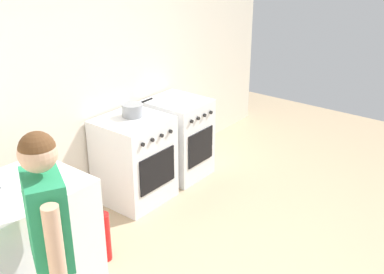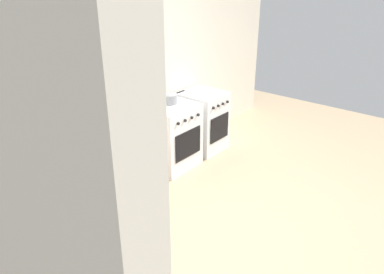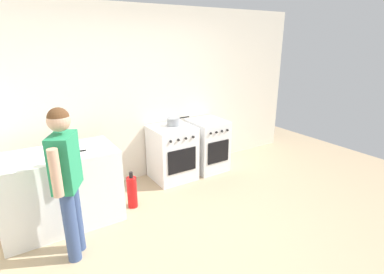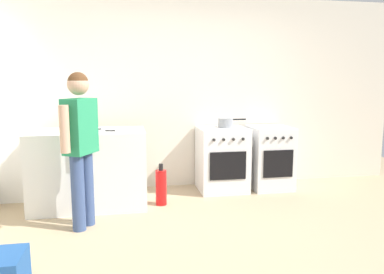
{
  "view_description": "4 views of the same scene",
  "coord_description": "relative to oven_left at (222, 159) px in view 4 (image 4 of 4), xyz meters",
  "views": [
    {
      "loc": [
        -2.63,
        -1.45,
        2.49
      ],
      "look_at": [
        0.08,
        0.65,
        1.0
      ],
      "focal_mm": 45.0,
      "sensor_mm": 36.0,
      "label": 1
    },
    {
      "loc": [
        -2.9,
        -1.49,
        2.44
      ],
      "look_at": [
        -0.08,
        0.85,
        0.77
      ],
      "focal_mm": 35.0,
      "sensor_mm": 36.0,
      "label": 2
    },
    {
      "loc": [
        -1.74,
        -2.27,
        2.13
      ],
      "look_at": [
        0.12,
        0.63,
        0.99
      ],
      "focal_mm": 28.0,
      "sensor_mm": 36.0,
      "label": 3
    },
    {
      "loc": [
        -0.92,
        -3.21,
        1.47
      ],
      "look_at": [
        -0.22,
        0.69,
        0.87
      ],
      "focal_mm": 35.0,
      "sensor_mm": 36.0,
      "label": 4
    }
  ],
  "objects": [
    {
      "name": "larder_cabinet",
      "position": [
        -2.65,
        0.1,
        0.57
      ],
      "size": [
        0.48,
        0.44,
        2.0
      ],
      "primitive_type": "cube",
      "color": "white",
      "rests_on": "ground"
    },
    {
      "name": "counter_unit",
      "position": [
        -1.7,
        -0.38,
        0.02
      ],
      "size": [
        1.3,
        0.7,
        0.9
      ],
      "primitive_type": "cube",
      "color": "white",
      "rests_on": "ground"
    },
    {
      "name": "oven_left",
      "position": [
        0.0,
        0.0,
        0.0
      ],
      "size": [
        0.63,
        0.62,
        0.85
      ],
      "color": "white",
      "rests_on": "ground"
    },
    {
      "name": "knife_bread",
      "position": [
        -1.51,
        -0.27,
        0.48
      ],
      "size": [
        0.33,
        0.17,
        0.01
      ],
      "color": "silver",
      "rests_on": "counter_unit"
    },
    {
      "name": "back_wall",
      "position": [
        -0.35,
        0.37,
        0.87
      ],
      "size": [
        6.0,
        0.1,
        2.6
      ],
      "primitive_type": "cube",
      "color": "silver",
      "rests_on": "ground"
    },
    {
      "name": "ground_plane",
      "position": [
        -0.35,
        -1.58,
        -0.43
      ],
      "size": [
        8.0,
        8.0,
        0.0
      ],
      "primitive_type": "plane",
      "color": "tan"
    },
    {
      "name": "person",
      "position": [
        -1.71,
        -1.04,
        0.49
      ],
      "size": [
        0.34,
        0.51,
        1.55
      ],
      "color": "#384C7A",
      "rests_on": "ground"
    },
    {
      "name": "pot",
      "position": [
        0.06,
        0.05,
        0.49
      ],
      "size": [
        0.38,
        0.2,
        0.12
      ],
      "color": "gray",
      "rests_on": "oven_left"
    },
    {
      "name": "knife_paring",
      "position": [
        -1.47,
        -0.47,
        0.48
      ],
      "size": [
        0.21,
        0.06,
        0.01
      ],
      "color": "silver",
      "rests_on": "counter_unit"
    },
    {
      "name": "oven_right",
      "position": [
        0.68,
        -0.0,
        -0.0
      ],
      "size": [
        0.54,
        0.62,
        0.85
      ],
      "color": "white",
      "rests_on": "ground"
    },
    {
      "name": "fire_extinguisher",
      "position": [
        -0.87,
        -0.48,
        -0.21
      ],
      "size": [
        0.13,
        0.13,
        0.5
      ],
      "color": "red",
      "rests_on": "ground"
    }
  ]
}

